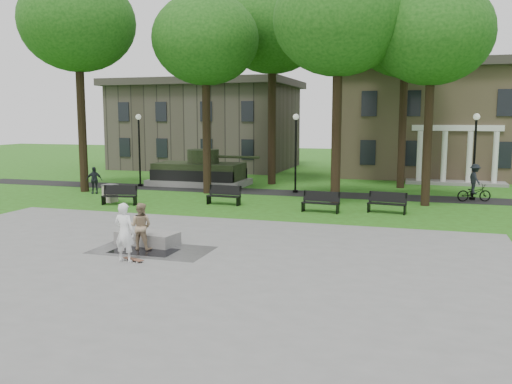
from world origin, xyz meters
TOP-DOWN VIEW (x-y plane):
  - ground at (0.00, 0.00)m, footprint 120.00×120.00m
  - plaza at (0.00, -5.00)m, footprint 22.00×16.00m
  - footpath at (0.00, 12.00)m, footprint 44.00×2.60m
  - building_right at (10.00, 26.00)m, footprint 17.00×12.00m
  - building_left at (-11.00, 26.50)m, footprint 15.00×10.00m
  - tree_0 at (-12.00, 9.00)m, footprint 6.80×6.80m
  - tree_1 at (-4.50, 10.50)m, footprint 6.20×6.20m
  - tree_2 at (3.50, 8.50)m, footprint 6.60×6.60m
  - tree_3 at (8.00, 9.50)m, footprint 6.00×6.00m
  - tree_4 at (-2.00, 16.00)m, footprint 7.20×7.20m
  - tree_5 at (6.50, 16.50)m, footprint 6.40×6.40m
  - lamp_left at (-10.00, 12.30)m, footprint 0.36×0.36m
  - lamp_mid at (0.50, 12.30)m, footprint 0.36×0.36m
  - lamp_right at (10.50, 12.30)m, footprint 0.36×0.36m
  - tank_monument at (-6.46, 14.00)m, footprint 7.45×3.40m
  - puddle at (-1.13, -3.47)m, footprint 2.20×1.20m
  - concrete_block at (-1.49, -2.53)m, footprint 2.31×1.29m
  - skateboard at (-0.81, -4.73)m, footprint 0.80×0.46m
  - skateboarder at (-1.02, -4.86)m, footprint 0.71×0.49m
  - friend_watching at (-1.33, -3.29)m, footprint 0.82×0.66m
  - pedestrian_walker at (-10.90, 8.38)m, footprint 1.02×0.72m
  - cyclist at (10.53, 11.70)m, footprint 1.92×1.17m
  - park_bench_0 at (-7.20, 5.14)m, footprint 1.85×0.84m
  - park_bench_1 at (-2.03, 6.75)m, footprint 1.83×0.66m
  - park_bench_2 at (3.20, 5.95)m, footprint 1.83×0.67m
  - park_bench_3 at (6.25, 6.63)m, footprint 1.85×0.78m
  - trash_bin at (-8.19, 5.76)m, footprint 0.78×0.78m

SIDE VIEW (x-z plane):
  - ground at x=0.00m, z-range 0.00..0.00m
  - footpath at x=0.00m, z-range 0.00..0.01m
  - plaza at x=0.00m, z-range 0.00..0.02m
  - puddle at x=-1.13m, z-range 0.02..0.02m
  - skateboard at x=-0.81m, z-range 0.02..0.09m
  - concrete_block at x=-1.49m, z-range 0.02..0.47m
  - trash_bin at x=-8.19m, z-range 0.01..0.97m
  - park_bench_0 at x=-7.20m, z-range 0.02..1.02m
  - park_bench_1 at x=-2.03m, z-range 0.02..1.02m
  - park_bench_2 at x=3.20m, z-range 0.02..1.02m
  - park_bench_3 at x=6.25m, z-range 0.02..1.02m
  - pedestrian_walker at x=-10.90m, z-range 0.00..1.61m
  - friend_watching at x=-1.33m, z-range 0.02..1.64m
  - cyclist at x=10.53m, z-range -0.18..1.86m
  - tank_monument at x=-6.46m, z-range -0.34..2.06m
  - skateboarder at x=-1.02m, z-range 0.02..1.89m
  - lamp_left at x=-10.00m, z-range 0.43..5.16m
  - lamp_mid at x=0.50m, z-range 0.43..5.16m
  - lamp_right at x=10.50m, z-range 0.43..5.16m
  - building_left at x=-11.00m, z-range 0.00..7.20m
  - building_right at x=10.00m, z-range 0.04..8.64m
  - tree_3 at x=8.00m, z-range 3.00..14.19m
  - tree_1 at x=-4.50m, z-range 3.14..14.77m
  - tree_2 at x=3.50m, z-range 3.23..15.40m
  - tree_5 at x=6.50m, z-range 3.45..15.89m
  - tree_0 at x=-12.00m, z-range 3.54..16.51m
  - tree_4 at x=-2.00m, z-range 3.64..17.14m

